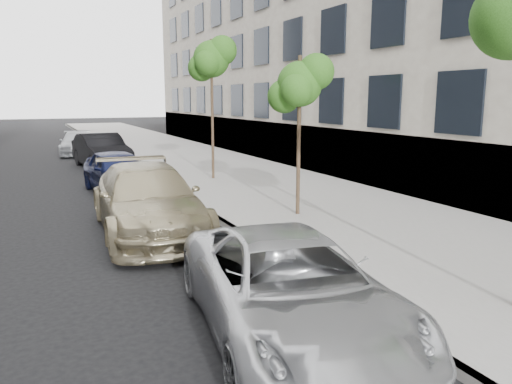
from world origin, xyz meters
TOP-DOWN VIEW (x-y plane):
  - sidewalk at (4.30, 24.00)m, footprint 6.40×72.00m
  - curb at (1.18, 24.00)m, footprint 0.15×72.00m
  - tree_mid at (3.23, 8.00)m, footprint 1.53×1.33m
  - tree_far at (3.23, 14.50)m, footprint 1.68×1.48m
  - minivan at (-0.14, 2.29)m, footprint 2.98×5.16m
  - suv at (-0.67, 8.22)m, footprint 2.51×5.57m
  - sedan_blue at (-0.45, 13.65)m, footprint 2.04×4.33m
  - sedan_black at (-0.10, 20.13)m, footprint 2.21×4.91m
  - sedan_rear at (-0.59, 26.32)m, footprint 2.28×4.53m

SIDE VIEW (x-z plane):
  - sidewalk at x=4.30m, z-range 0.00..0.14m
  - curb at x=1.18m, z-range 0.00..0.14m
  - sedan_rear at x=-0.59m, z-range 0.00..1.26m
  - minivan at x=-0.14m, z-range 0.00..1.35m
  - sedan_blue at x=-0.45m, z-range 0.00..1.43m
  - sedan_black at x=-0.10m, z-range 0.00..1.56m
  - suv at x=-0.67m, z-range 0.00..1.58m
  - tree_mid at x=3.23m, z-range 1.42..5.50m
  - tree_far at x=3.23m, z-range 1.90..7.11m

